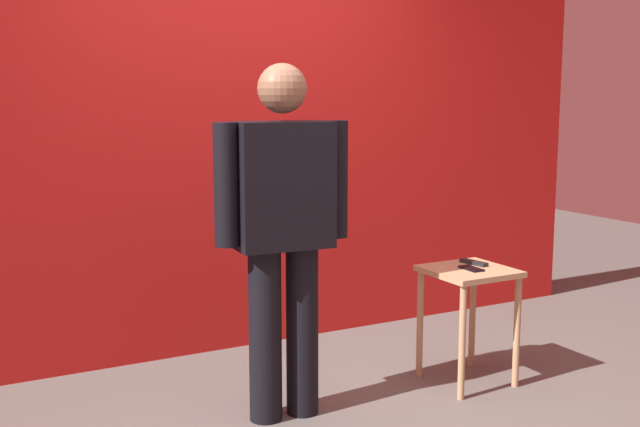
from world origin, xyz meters
name	(u,v)px	position (x,y,z in m)	size (l,w,h in m)	color
back_wall_red	(232,124)	(0.00, 1.54, 1.38)	(5.25, 0.12, 2.76)	red
standing_person	(283,224)	(-0.21, 0.40, 0.95)	(0.67, 0.26, 1.70)	black
side_table	(469,292)	(0.87, 0.34, 0.50)	(0.43, 0.43, 0.63)	tan
cell_phone	(471,269)	(0.86, 0.32, 0.64)	(0.07, 0.14, 0.01)	black
tv_remote	(474,263)	(0.95, 0.41, 0.64)	(0.04, 0.17, 0.02)	black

